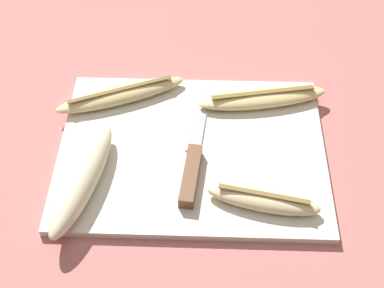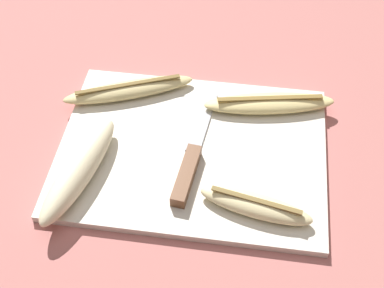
% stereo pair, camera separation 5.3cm
% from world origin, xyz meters
% --- Properties ---
extents(ground_plane, '(4.00, 4.00, 0.00)m').
position_xyz_m(ground_plane, '(0.00, 0.00, 0.00)').
color(ground_plane, '#B76B66').
extents(cutting_board, '(0.39, 0.29, 0.01)m').
position_xyz_m(cutting_board, '(0.00, 0.00, 0.01)').
color(cutting_board, silver).
rests_on(cutting_board, ground_plane).
extents(knife, '(0.04, 0.22, 0.02)m').
position_xyz_m(knife, '(-0.00, -0.04, 0.02)').
color(knife, brown).
rests_on(knife, cutting_board).
extents(banana_soft_right, '(0.16, 0.07, 0.02)m').
position_xyz_m(banana_soft_right, '(0.10, -0.09, 0.02)').
color(banana_soft_right, beige).
rests_on(banana_soft_right, cutting_board).
extents(banana_spotted_left, '(0.21, 0.11, 0.02)m').
position_xyz_m(banana_spotted_left, '(-0.11, 0.10, 0.02)').
color(banana_spotted_left, '#DBC684').
rests_on(banana_spotted_left, cutting_board).
extents(banana_golden_short, '(0.21, 0.08, 0.02)m').
position_xyz_m(banana_golden_short, '(0.11, 0.10, 0.02)').
color(banana_golden_short, '#EDD689').
rests_on(banana_golden_short, cutting_board).
extents(banana_bright_far, '(0.09, 0.20, 0.04)m').
position_xyz_m(banana_bright_far, '(-0.15, -0.07, 0.03)').
color(banana_bright_far, beige).
rests_on(banana_bright_far, cutting_board).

